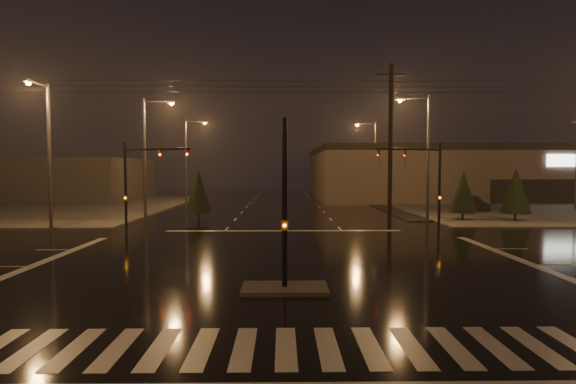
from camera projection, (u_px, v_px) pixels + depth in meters
The scene contains 21 objects.
ground at pixel (284, 266), 19.65m from camera, with size 140.00×140.00×0.00m, color black.
sidewalk_ne at pixel (552, 206), 50.01m from camera, with size 36.00×36.00×0.12m, color #413F3A.
sidewalk_nw at pixel (10, 207), 49.20m from camera, with size 36.00×36.00×0.12m, color #413F3A.
median_island at pixel (285, 288), 15.65m from camera, with size 3.00×1.60×0.15m, color #413F3A.
crosswalk at pixel (286, 347), 10.66m from camera, with size 15.00×2.60×0.01m, color beige.
stop_bar_far at pixel (283, 231), 30.63m from camera, with size 16.00×0.50×0.01m, color beige.
retail_building at pixel (521, 171), 65.85m from camera, with size 60.20×28.30×7.20m.
commercial_block at pixel (25, 179), 60.97m from camera, with size 30.00×18.00×5.60m, color #3E3937.
signal_mast_median at pixel (284, 182), 16.39m from camera, with size 0.25×4.59×6.00m.
signal_mast_ne at pixel (427, 176), 29.70m from camera, with size 4.84×1.86×6.00m.
signal_mast_nw at pixel (139, 176), 29.44m from camera, with size 4.84×1.86×6.00m.
streetlight_1 at pixel (148, 150), 37.17m from camera, with size 2.77×0.32×10.00m.
streetlight_2 at pixel (188, 155), 53.15m from camera, with size 2.77×0.32×10.00m.
streetlight_3 at pixel (424, 149), 35.48m from camera, with size 2.77×0.32×10.00m.
streetlight_4 at pixel (373, 156), 55.45m from camera, with size 2.77×0.32×10.00m.
streetlight_5 at pixel (47, 146), 30.30m from camera, with size 0.32×2.77×10.00m.
utility_pole_1 at pixel (390, 143), 33.42m from camera, with size 2.20×0.32×12.00m.
conifer_0 at pixel (463, 191), 36.37m from camera, with size 2.18×2.18×4.11m.
conifer_1 at pixel (516, 190), 35.84m from camera, with size 2.32×2.32×4.33m.
conifer_3 at pixel (198, 191), 36.44m from camera, with size 2.17×2.17×4.10m.
car_parked at pixel (471, 203), 44.72m from camera, with size 2.02×5.03×1.71m, color black.
Camera 1 is at (-0.09, -19.46, 4.26)m, focal length 28.00 mm.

